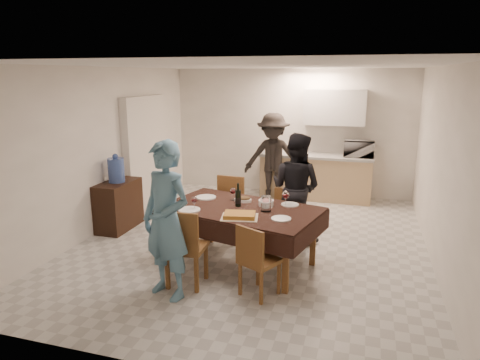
# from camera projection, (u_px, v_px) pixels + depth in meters

# --- Properties ---
(floor) EXTENTS (5.00, 6.00, 0.02)m
(floor) POSITION_uv_depth(u_px,v_px,m) (253.00, 242.00, 6.50)
(floor) COLOR silver
(floor) RESTS_ON ground
(ceiling) EXTENTS (5.00, 6.00, 0.02)m
(ceiling) POSITION_uv_depth(u_px,v_px,m) (255.00, 65.00, 5.87)
(ceiling) COLOR white
(ceiling) RESTS_ON wall_back
(wall_back) EXTENTS (5.00, 0.02, 2.60)m
(wall_back) POSITION_uv_depth(u_px,v_px,m) (290.00, 132.00, 8.98)
(wall_back) COLOR white
(wall_back) RESTS_ON floor
(wall_front) EXTENTS (5.00, 0.02, 2.60)m
(wall_front) POSITION_uv_depth(u_px,v_px,m) (157.00, 227.00, 3.40)
(wall_front) COLOR white
(wall_front) RESTS_ON floor
(wall_left) EXTENTS (0.02, 6.00, 2.60)m
(wall_left) POSITION_uv_depth(u_px,v_px,m) (104.00, 150.00, 6.88)
(wall_left) COLOR white
(wall_left) RESTS_ON floor
(wall_right) EXTENTS (0.02, 6.00, 2.60)m
(wall_right) POSITION_uv_depth(u_px,v_px,m) (442.00, 169.00, 5.49)
(wall_right) COLOR white
(wall_right) RESTS_ON floor
(stub_partition) EXTENTS (0.15, 1.40, 2.10)m
(stub_partition) POSITION_uv_depth(u_px,v_px,m) (146.00, 153.00, 8.03)
(stub_partition) COLOR silver
(stub_partition) RESTS_ON floor
(kitchen_base_cabinet) EXTENTS (2.20, 0.60, 0.86)m
(kitchen_base_cabinet) POSITION_uv_depth(u_px,v_px,m) (315.00, 178.00, 8.72)
(kitchen_base_cabinet) COLOR tan
(kitchen_base_cabinet) RESTS_ON floor
(kitchen_worktop) EXTENTS (2.24, 0.64, 0.05)m
(kitchen_worktop) POSITION_uv_depth(u_px,v_px,m) (316.00, 156.00, 8.61)
(kitchen_worktop) COLOR #9C9C97
(kitchen_worktop) RESTS_ON kitchen_base_cabinet
(upper_cabinet) EXTENTS (1.20, 0.34, 0.70)m
(upper_cabinet) POSITION_uv_depth(u_px,v_px,m) (335.00, 107.00, 8.43)
(upper_cabinet) COLOR silver
(upper_cabinet) RESTS_ON wall_back
(dining_table) EXTENTS (2.22, 1.61, 0.78)m
(dining_table) POSITION_uv_depth(u_px,v_px,m) (241.00, 210.00, 5.61)
(dining_table) COLOR black
(dining_table) RESTS_ON floor
(chair_near_left) EXTENTS (0.47, 0.47, 0.53)m
(chair_near_left) POSITION_uv_depth(u_px,v_px,m) (183.00, 241.00, 4.99)
(chair_near_left) COLOR brown
(chair_near_left) RESTS_ON floor
(chair_near_right) EXTENTS (0.52, 0.54, 0.46)m
(chair_near_right) POSITION_uv_depth(u_px,v_px,m) (258.00, 255.00, 4.76)
(chair_near_right) COLOR brown
(chair_near_right) RESTS_ON floor
(chair_far_left) EXTENTS (0.45, 0.45, 0.52)m
(chair_far_left) POSITION_uv_depth(u_px,v_px,m) (224.00, 205.00, 6.38)
(chair_far_left) COLOR brown
(chair_far_left) RESTS_ON floor
(chair_far_right) EXTENTS (0.38, 0.38, 0.45)m
(chair_far_right) POSITION_uv_depth(u_px,v_px,m) (284.00, 215.00, 6.16)
(chair_far_right) COLOR brown
(chair_far_right) RESTS_ON floor
(console) EXTENTS (0.43, 0.85, 0.79)m
(console) POSITION_uv_depth(u_px,v_px,m) (119.00, 205.00, 7.01)
(console) COLOR black
(console) RESTS_ON floor
(water_jug) EXTENTS (0.26, 0.26, 0.39)m
(water_jug) POSITION_uv_depth(u_px,v_px,m) (116.00, 170.00, 6.87)
(water_jug) COLOR #4566B8
(water_jug) RESTS_ON console
(wine_bottle) EXTENTS (0.08, 0.08, 0.32)m
(wine_bottle) POSITION_uv_depth(u_px,v_px,m) (238.00, 195.00, 5.62)
(wine_bottle) COLOR black
(wine_bottle) RESTS_ON dining_table
(water_pitcher) EXTENTS (0.13, 0.13, 0.20)m
(water_pitcher) POSITION_uv_depth(u_px,v_px,m) (266.00, 204.00, 5.43)
(water_pitcher) COLOR white
(water_pitcher) RESTS_ON dining_table
(savoury_tart) EXTENTS (0.50, 0.42, 0.06)m
(savoury_tart) POSITION_uv_depth(u_px,v_px,m) (240.00, 215.00, 5.21)
(savoury_tart) COLOR #AC7F32
(savoury_tart) RESTS_ON dining_table
(salad_bowl) EXTENTS (0.20, 0.20, 0.08)m
(salad_bowl) POSITION_uv_depth(u_px,v_px,m) (266.00, 203.00, 5.67)
(salad_bowl) COLOR white
(salad_bowl) RESTS_ON dining_table
(mushroom_dish) EXTENTS (0.22, 0.22, 0.04)m
(mushroom_dish) POSITION_uv_depth(u_px,v_px,m) (243.00, 200.00, 5.87)
(mushroom_dish) COLOR white
(mushroom_dish) RESTS_ON dining_table
(wine_glass_a) EXTENTS (0.08, 0.08, 0.18)m
(wine_glass_a) POSITION_uv_depth(u_px,v_px,m) (194.00, 203.00, 5.50)
(wine_glass_a) COLOR white
(wine_glass_a) RESTS_ON dining_table
(wine_glass_b) EXTENTS (0.09, 0.09, 0.21)m
(wine_glass_b) POSITION_uv_depth(u_px,v_px,m) (286.00, 198.00, 5.65)
(wine_glass_b) COLOR white
(wine_glass_b) RESTS_ON dining_table
(wine_glass_c) EXTENTS (0.08, 0.08, 0.18)m
(wine_glass_c) POSITION_uv_depth(u_px,v_px,m) (233.00, 194.00, 5.91)
(wine_glass_c) COLOR white
(wine_glass_c) RESTS_ON dining_table
(plate_near_left) EXTENTS (0.29, 0.29, 0.02)m
(plate_near_left) POSITION_uv_depth(u_px,v_px,m) (189.00, 210.00, 5.48)
(plate_near_left) COLOR white
(plate_near_left) RESTS_ON dining_table
(plate_near_right) EXTENTS (0.24, 0.24, 0.01)m
(plate_near_right) POSITION_uv_depth(u_px,v_px,m) (281.00, 219.00, 5.15)
(plate_near_right) COLOR white
(plate_near_right) RESTS_ON dining_table
(plate_far_left) EXTENTS (0.28, 0.28, 0.02)m
(plate_far_left) POSITION_uv_depth(u_px,v_px,m) (206.00, 197.00, 6.04)
(plate_far_left) COLOR white
(plate_far_left) RESTS_ON dining_table
(plate_far_right) EXTENTS (0.24, 0.24, 0.01)m
(plate_far_right) POSITION_uv_depth(u_px,v_px,m) (290.00, 205.00, 5.71)
(plate_far_right) COLOR white
(plate_far_right) RESTS_ON dining_table
(microwave) EXTENTS (0.57, 0.38, 0.31)m
(microwave) POSITION_uv_depth(u_px,v_px,m) (359.00, 149.00, 8.34)
(microwave) COLOR silver
(microwave) RESTS_ON kitchen_worktop
(person_near) EXTENTS (0.77, 0.63, 1.80)m
(person_near) POSITION_uv_depth(u_px,v_px,m) (166.00, 221.00, 4.75)
(person_near) COLOR #588AA7
(person_near) RESTS_ON floor
(person_far) EXTENTS (0.97, 0.86, 1.65)m
(person_far) POSITION_uv_depth(u_px,v_px,m) (296.00, 188.00, 6.41)
(person_far) COLOR black
(person_far) RESTS_ON floor
(person_kitchen) EXTENTS (1.14, 0.65, 1.76)m
(person_kitchen) POSITION_uv_depth(u_px,v_px,m) (273.00, 158.00, 8.42)
(person_kitchen) COLOR black
(person_kitchen) RESTS_ON floor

